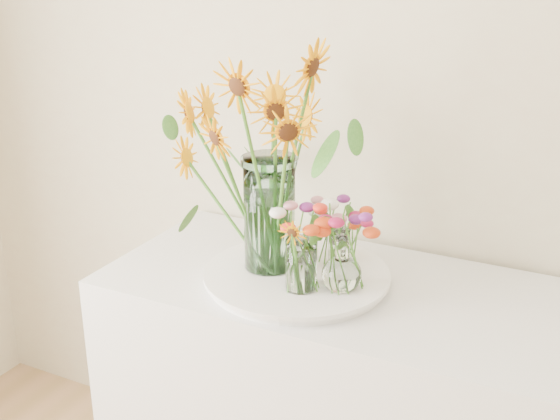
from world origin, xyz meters
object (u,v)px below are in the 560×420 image
object	(u,v)px
small_vase_a	(301,266)
small_vase_c	(339,246)
mason_jar	(269,214)
tray	(297,278)
small_vase_b	(342,263)

from	to	relation	value
small_vase_a	small_vase_c	bearing A→B (deg)	82.93
small_vase_a	mason_jar	bearing A→B (deg)	147.96
small_vase_c	tray	bearing A→B (deg)	-123.76
mason_jar	small_vase_a	xyz separation A→B (m)	(0.13, -0.08, -0.09)
mason_jar	small_vase_c	world-z (taller)	mason_jar
small_vase_a	tray	bearing A→B (deg)	121.35
tray	small_vase_b	bearing A→B (deg)	-13.65
small_vase_b	small_vase_c	xyz separation A→B (m)	(-0.07, 0.14, -0.02)
small_vase_b	small_vase_a	bearing A→B (deg)	-151.66
small_vase_a	small_vase_c	distance (m)	0.19
mason_jar	tray	bearing A→B (deg)	-0.13
mason_jar	small_vase_b	bearing A→B (deg)	-8.76
small_vase_b	small_vase_c	size ratio (longest dim) A/B	1.46
small_vase_c	small_vase_b	bearing A→B (deg)	-65.60
mason_jar	small_vase_b	xyz separation A→B (m)	(0.22, -0.03, -0.08)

